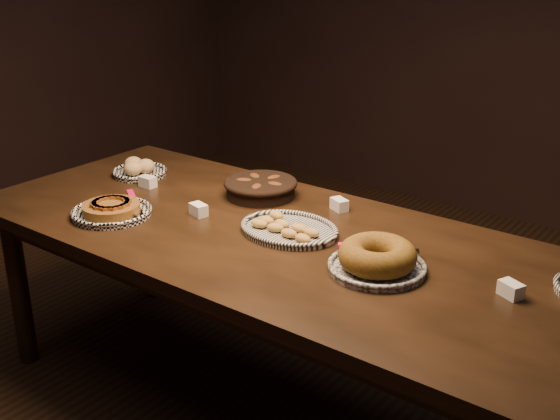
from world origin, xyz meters
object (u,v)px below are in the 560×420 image
Objects in this scene: apple_tart_plate at (112,210)px; bundt_cake_plate at (377,259)px; buffet_table at (277,253)px; madeleine_platter at (288,229)px.

apple_tart_plate is 0.98× the size of bundt_cake_plate.
bundt_cake_plate is (0.43, -0.04, 0.11)m from buffet_table.
bundt_cake_plate reaches higher than buffet_table.
buffet_table is 0.65m from apple_tart_plate.
buffet_table is 7.16× the size of bundt_cake_plate.
bundt_cake_plate reaches higher than madeleine_platter.
buffet_table is at bearing -166.57° from bundt_cake_plate.
madeleine_platter is at bearing -171.34° from bundt_cake_plate.
buffet_table is 0.45m from bundt_cake_plate.
apple_tart_plate reaches higher than buffet_table.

